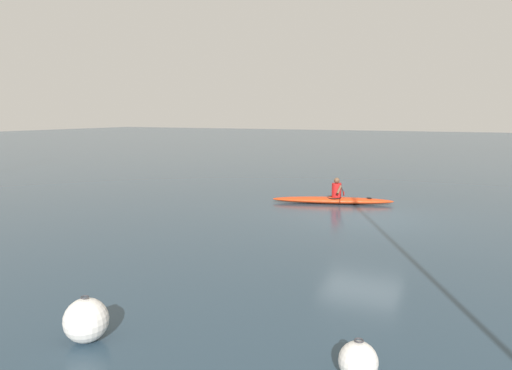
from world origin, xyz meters
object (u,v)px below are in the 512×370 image
(kayak, at_px, (332,200))
(mooring_buoy_red_near, at_px, (358,361))
(mooring_buoy_channel_marker, at_px, (86,320))
(kayaker, at_px, (337,189))

(kayak, relative_size, mooring_buoy_red_near, 8.21)
(mooring_buoy_channel_marker, bearing_deg, kayak, -91.46)
(kayaker, distance_m, mooring_buoy_red_near, 11.63)
(kayak, height_order, mooring_buoy_channel_marker, mooring_buoy_channel_marker)
(kayaker, relative_size, mooring_buoy_red_near, 4.34)
(kayak, xyz_separation_m, mooring_buoy_red_near, (-3.55, 11.07, 0.13))
(kayaker, bearing_deg, mooring_buoy_red_near, 106.94)
(kayaker, xyz_separation_m, mooring_buoy_channel_marker, (0.46, 11.86, -0.23))
(kayak, distance_m, kayaker, 0.46)
(kayak, height_order, mooring_buoy_red_near, mooring_buoy_red_near)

